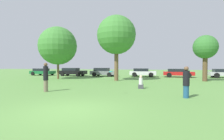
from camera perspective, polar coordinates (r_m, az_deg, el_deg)
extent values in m
plane|color=#5B8E42|center=(7.11, -13.76, -12.77)|extent=(120.00, 120.00, 0.00)
cylinder|color=#726651|center=(12.30, -20.87, -4.92)|extent=(0.27, 0.27, 0.76)
cylinder|color=black|center=(12.23, -20.91, -1.00)|extent=(0.32, 0.32, 0.93)
sphere|color=brown|center=(12.22, -20.94, 1.68)|extent=(0.24, 0.24, 0.24)
cylinder|color=navy|center=(10.16, 23.13, -6.59)|extent=(0.29, 0.29, 0.66)
cylinder|color=black|center=(10.08, 23.17, -2.47)|extent=(0.34, 0.34, 0.81)
sphere|color=brown|center=(10.06, 23.21, 0.43)|extent=(0.24, 0.24, 0.24)
cylinder|color=#19B2D8|center=(10.00, -0.39, -0.53)|extent=(0.23, 0.23, 0.09)
cube|color=#3F3F47|center=(13.17, 9.44, -5.38)|extent=(0.38, 0.32, 0.31)
cylinder|color=silver|center=(13.13, 9.44, -3.62)|extent=(0.29, 0.29, 0.50)
sphere|color=beige|center=(13.10, 9.45, -2.13)|extent=(0.20, 0.20, 0.20)
cylinder|color=brown|center=(23.06, -17.28, 0.77)|extent=(0.27, 0.27, 2.87)
sphere|color=#3D7F33|center=(23.18, -17.34, 7.59)|extent=(4.78, 4.78, 4.78)
cylinder|color=brown|center=(19.52, 1.44, 2.26)|extent=(0.45, 0.45, 3.94)
sphere|color=#3D7F33|center=(19.81, 1.44, 11.45)|extent=(4.34, 4.34, 4.34)
cylinder|color=brown|center=(21.28, 28.20, 0.78)|extent=(0.49, 0.49, 3.01)
sphere|color=#33702D|center=(21.36, 28.28, 6.69)|extent=(2.53, 2.53, 2.53)
cube|color=#196633|center=(32.04, -21.79, -0.69)|extent=(4.03, 2.08, 0.48)
cube|color=black|center=(32.20, -22.22, 0.11)|extent=(2.25, 1.76, 0.41)
cylinder|color=black|center=(32.08, -19.05, -1.00)|extent=(0.65, 0.24, 0.64)
cylinder|color=black|center=(30.57, -21.04, -1.15)|extent=(0.65, 0.24, 0.64)
cylinder|color=black|center=(33.53, -22.47, -0.93)|extent=(0.65, 0.24, 0.64)
cylinder|color=black|center=(32.08, -24.53, -1.06)|extent=(0.65, 0.24, 0.64)
cube|color=black|center=(28.73, -12.78, -0.74)|extent=(4.52, 1.89, 0.57)
cube|color=black|center=(28.87, -13.36, 0.25)|extent=(2.52, 1.58, 0.42)
cylinder|color=black|center=(28.85, -9.59, -1.18)|extent=(0.70, 0.26, 0.69)
cylinder|color=black|center=(27.37, -11.06, -1.34)|extent=(0.70, 0.26, 0.69)
cylinder|color=black|center=(30.13, -14.33, -1.09)|extent=(0.70, 0.26, 0.69)
cylinder|color=black|center=(28.71, -15.97, -1.24)|extent=(0.70, 0.26, 0.69)
cube|color=slate|center=(27.05, -2.80, -0.90)|extent=(3.95, 2.03, 0.56)
cube|color=black|center=(27.12, -3.38, 0.20)|extent=(2.21, 1.72, 0.47)
cylinder|color=black|center=(27.58, 0.16, -1.32)|extent=(0.67, 0.24, 0.66)
cylinder|color=black|center=(25.83, -0.92, -1.52)|extent=(0.67, 0.24, 0.66)
cylinder|color=black|center=(28.31, -4.52, -1.25)|extent=(0.67, 0.24, 0.66)
cylinder|color=black|center=(26.61, -5.87, -1.44)|extent=(0.67, 0.24, 0.66)
cube|color=silver|center=(26.59, 10.19, -0.96)|extent=(3.96, 1.94, 0.53)
cube|color=black|center=(26.61, 9.57, 0.06)|extent=(2.21, 1.64, 0.42)
cylinder|color=black|center=(27.38, 12.86, -1.36)|extent=(0.69, 0.25, 0.68)
cylinder|color=black|center=(25.66, 12.67, -1.55)|extent=(0.69, 0.25, 0.68)
cylinder|color=black|center=(27.60, 7.88, -1.31)|extent=(0.69, 0.25, 0.68)
cylinder|color=black|center=(25.89, 7.36, -1.50)|extent=(0.69, 0.25, 0.68)
cube|color=red|center=(26.76, 20.92, -1.07)|extent=(4.25, 1.90, 0.50)
cube|color=black|center=(26.72, 20.26, -0.08)|extent=(2.37, 1.59, 0.42)
cylinder|color=black|center=(27.75, 23.41, -1.41)|extent=(0.69, 0.24, 0.68)
cylinder|color=black|center=(26.10, 23.91, -1.61)|extent=(0.69, 0.24, 0.68)
cylinder|color=black|center=(27.52, 18.08, -1.38)|extent=(0.69, 0.24, 0.68)
cylinder|color=black|center=(25.85, 18.23, -1.58)|extent=(0.69, 0.24, 0.68)
cube|color=black|center=(28.27, 32.51, -0.13)|extent=(2.30, 1.71, 0.43)
cylinder|color=black|center=(28.91, 30.18, -1.35)|extent=(0.72, 0.20, 0.71)
cylinder|color=black|center=(27.17, 31.14, -1.55)|extent=(0.72, 0.20, 0.71)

